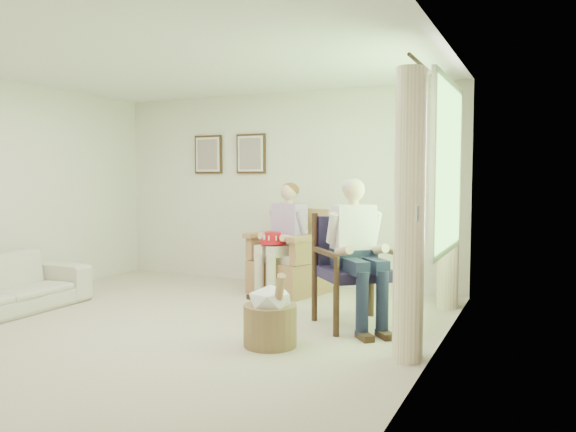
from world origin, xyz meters
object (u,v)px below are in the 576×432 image
at_px(red_hat, 273,239).
at_px(person_wicker, 285,231).
at_px(person_dark, 353,241).
at_px(wicker_armchair, 290,266).
at_px(wood_armchair, 358,265).
at_px(hatbox, 270,316).

bearing_deg(red_hat, person_wicker, 69.02).
bearing_deg(person_dark, person_wicker, 96.07).
relative_size(wicker_armchair, wood_armchair, 0.99).
bearing_deg(wood_armchair, wicker_armchair, 96.99).
height_order(wood_armchair, red_hat, wood_armchair).
relative_size(wicker_armchair, person_dark, 0.74).
xyz_separation_m(person_dark, red_hat, (-1.31, 0.92, -0.14)).
height_order(wicker_armchair, person_wicker, person_wicker).
distance_m(wicker_armchair, person_wicker, 0.48).
bearing_deg(person_wicker, wicker_armchair, 106.64).
height_order(person_dark, hatbox, person_dark).
distance_m(person_dark, hatbox, 1.13).
relative_size(person_dark, hatbox, 2.09).
distance_m(person_wicker, hatbox, 2.19).
relative_size(wood_armchair, person_wicker, 0.78).
bearing_deg(hatbox, wood_armchair, 66.24).
height_order(person_wicker, hatbox, person_wicker).
xyz_separation_m(wicker_armchair, person_wicker, (0.00, -0.14, 0.46)).
bearing_deg(wood_armchair, hatbox, -155.62).
distance_m(wicker_armchair, person_dark, 1.83).
relative_size(person_wicker, red_hat, 4.30).
bearing_deg(wicker_armchair, red_hat, -85.94).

